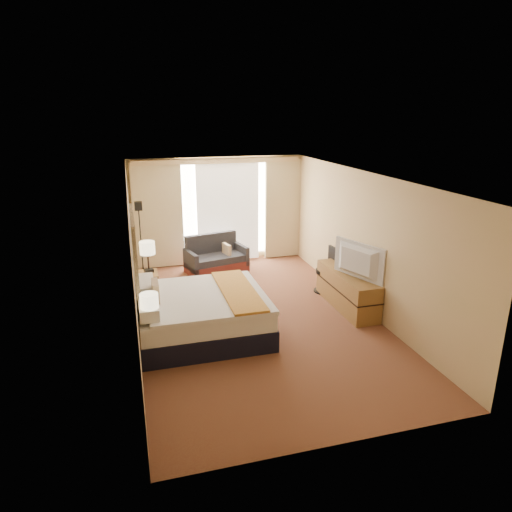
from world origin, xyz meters
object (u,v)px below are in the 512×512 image
object	(u,v)px
nightstand_left	(156,344)
nightstand_right	(147,286)
loveseat	(216,259)
desk_chair	(328,272)
bed	(201,314)
media_dresser	(347,290)
lamp_right	(147,249)
floor_lamp	(140,225)
lamp_left	(149,302)
television	(355,261)

from	to	relation	value
nightstand_left	nightstand_right	xyz separation A→B (m)	(0.00, 2.50, 0.00)
loveseat	desk_chair	world-z (taller)	desk_chair
bed	loveseat	bearing A→B (deg)	74.82
nightstand_left	nightstand_right	bearing A→B (deg)	90.00
media_dresser	lamp_right	size ratio (longest dim) A/B	2.85
nightstand_right	bed	size ratio (longest dim) A/B	0.26
lamp_right	nightstand_right	bearing A→B (deg)	-134.46
floor_lamp	lamp_left	distance (m)	3.78
nightstand_left	television	xyz separation A→B (m)	(3.65, 0.73, 0.76)
nightstand_right	lamp_right	bearing A→B (deg)	45.54
bed	floor_lamp	distance (m)	3.30
desk_chair	television	xyz separation A→B (m)	(-0.02, -1.17, 0.61)
nightstand_left	loveseat	size ratio (longest dim) A/B	0.36
nightstand_left	lamp_right	bearing A→B (deg)	88.68
media_dresser	lamp_right	distance (m)	4.00
floor_lamp	lamp_left	world-z (taller)	floor_lamp
lamp_left	lamp_right	xyz separation A→B (m)	(0.11, 2.60, 0.05)
lamp_left	nightstand_right	bearing A→B (deg)	88.93
nightstand_right	floor_lamp	xyz separation A→B (m)	(-0.03, 1.24, 0.97)
bed	lamp_left	xyz separation A→B (m)	(-0.86, -0.71, 0.61)
bed	lamp_left	bearing A→B (deg)	-140.52
lamp_left	media_dresser	bearing A→B (deg)	16.17
loveseat	lamp_left	bearing A→B (deg)	-127.69
loveseat	television	bearing A→B (deg)	-70.59
nightstand_left	lamp_left	bearing A→B (deg)	-142.45
nightstand_right	lamp_right	xyz separation A→B (m)	(0.06, 0.06, 0.76)
media_dresser	desk_chair	world-z (taller)	desk_chair
loveseat	television	world-z (taller)	television
nightstand_right	bed	xyz separation A→B (m)	(0.81, -1.83, 0.10)
nightstand_right	bed	distance (m)	2.00
lamp_right	television	distance (m)	4.03
lamp_left	television	size ratio (longest dim) A/B	0.49
loveseat	lamp_left	xyz separation A→B (m)	(-1.70, -3.82, 0.70)
bed	desk_chair	bearing A→B (deg)	23.18
desk_chair	lamp_left	bearing A→B (deg)	-157.30
lamp_right	desk_chair	bearing A→B (deg)	-10.44
lamp_right	television	size ratio (longest dim) A/B	0.54
media_dresser	television	xyz separation A→B (m)	(-0.05, -0.32, 0.68)
media_dresser	lamp_left	xyz separation A→B (m)	(-3.75, -1.09, 0.64)
television	nightstand_left	bearing A→B (deg)	80.77
bed	television	xyz separation A→B (m)	(2.84, 0.06, 0.66)
loveseat	nightstand_left	bearing A→B (deg)	-127.30
floor_lamp	desk_chair	size ratio (longest dim) A/B	1.84
lamp_left	bed	bearing A→B (deg)	39.48
bed	lamp_right	size ratio (longest dim) A/B	3.35
nightstand_left	media_dresser	size ratio (longest dim) A/B	0.31
lamp_left	television	distance (m)	3.78
loveseat	television	distance (m)	3.73
nightstand_left	desk_chair	xyz separation A→B (m)	(3.67, 1.89, 0.15)
nightstand_left	television	bearing A→B (deg)	11.30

